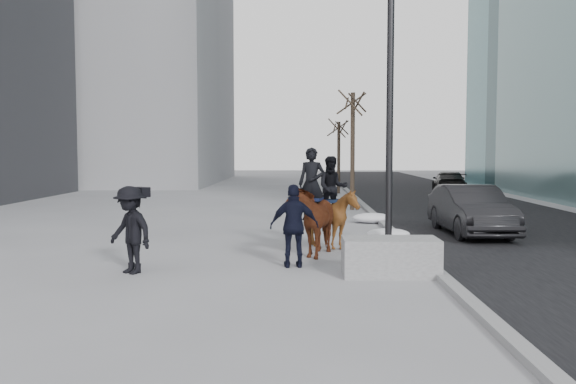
{
  "coord_description": "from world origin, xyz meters",
  "views": [
    {
      "loc": [
        0.32,
        -12.87,
        2.48
      ],
      "look_at": [
        0.0,
        1.2,
        1.5
      ],
      "focal_mm": 38.0,
      "sensor_mm": 36.0,
      "label": 1
    }
  ],
  "objects_px": {
    "planter": "(390,257)",
    "car_near": "(471,210)",
    "mounted_left": "(312,215)",
    "mounted_right": "(332,212)"
  },
  "relations": [
    {
      "from": "planter",
      "to": "car_near",
      "type": "distance_m",
      "value": 6.72
    },
    {
      "from": "mounted_right",
      "to": "mounted_left",
      "type": "bearing_deg",
      "value": -122.01
    },
    {
      "from": "car_near",
      "to": "mounted_right",
      "type": "height_order",
      "value": "mounted_right"
    },
    {
      "from": "planter",
      "to": "car_near",
      "type": "relative_size",
      "value": 0.43
    },
    {
      "from": "mounted_left",
      "to": "planter",
      "type": "bearing_deg",
      "value": -57.85
    },
    {
      "from": "car_near",
      "to": "mounted_left",
      "type": "height_order",
      "value": "mounted_left"
    },
    {
      "from": "planter",
      "to": "mounted_right",
      "type": "xyz_separation_m",
      "value": [
        -0.98,
        3.26,
        0.56
      ]
    },
    {
      "from": "planter",
      "to": "mounted_left",
      "type": "height_order",
      "value": "mounted_left"
    },
    {
      "from": "car_near",
      "to": "mounted_right",
      "type": "xyz_separation_m",
      "value": [
        -4.18,
        -2.64,
        0.21
      ]
    },
    {
      "from": "mounted_left",
      "to": "car_near",
      "type": "bearing_deg",
      "value": 36.55
    }
  ]
}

